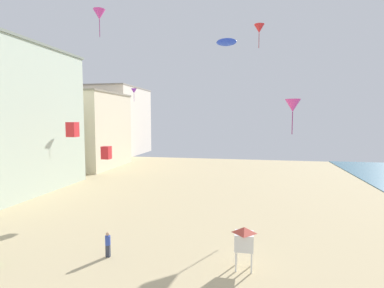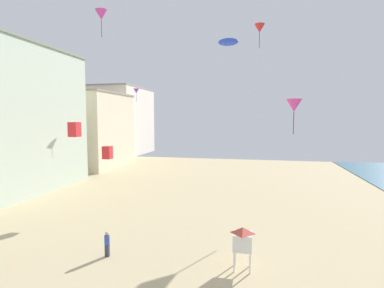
{
  "view_description": "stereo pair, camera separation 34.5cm",
  "coord_description": "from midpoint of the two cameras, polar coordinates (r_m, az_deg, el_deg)",
  "views": [
    {
      "loc": [
        8.31,
        -6.78,
        8.92
      ],
      "look_at": [
        3.62,
        16.69,
        6.92
      ],
      "focal_mm": 28.16,
      "sensor_mm": 36.0,
      "label": 1
    },
    {
      "loc": [
        8.65,
        -6.71,
        8.92
      ],
      "look_at": [
        3.62,
        16.69,
        6.92
      ],
      "focal_mm": 28.16,
      "sensor_mm": 36.0,
      "label": 2
    }
  ],
  "objects": [
    {
      "name": "kite_flyer",
      "position": [
        21.21,
        -15.32,
        -17.56
      ],
      "size": [
        0.34,
        0.34,
        1.64
      ],
      "rotation": [
        0.0,
        0.0,
        2.56
      ],
      "color": "#383D4C",
      "rests_on": "ground"
    },
    {
      "name": "kite_blue_parafoil",
      "position": [
        41.26,
        7.13,
        18.64
      ],
      "size": [
        2.61,
        0.72,
        1.01
      ],
      "color": "blue"
    },
    {
      "name": "lifeguard_stand",
      "position": [
        18.89,
        10.11,
        -17.31
      ],
      "size": [
        1.1,
        1.1,
        2.55
      ],
      "rotation": [
        0.0,
        0.0,
        0.11
      ],
      "color": "white",
      "rests_on": "ground"
    },
    {
      "name": "boardwalk_hotel_far",
      "position": [
        78.28,
        -12.8,
        4.25
      ],
      "size": [
        10.4,
        18.45,
        16.72
      ],
      "color": "silver",
      "rests_on": "ground"
    },
    {
      "name": "kite_magenta_delta_2",
      "position": [
        31.23,
        19.07,
        6.91
      ],
      "size": [
        1.52,
        1.52,
        3.45
      ],
      "color": "#DB3D9E"
    },
    {
      "name": "kite_red_box",
      "position": [
        36.08,
        -21.12,
        2.59
      ],
      "size": [
        1.05,
        1.05,
        1.65
      ],
      "color": "red"
    },
    {
      "name": "kite_red_box_2",
      "position": [
        30.5,
        -15.41,
        -1.57
      ],
      "size": [
        0.79,
        0.79,
        1.24
      ],
      "color": "red"
    },
    {
      "name": "boardwalk_hotel_mid",
      "position": [
        60.76,
        -20.73,
        2.53
      ],
      "size": [
        16.93,
        14.71,
        13.71
      ],
      "color": "beige",
      "rests_on": "ground"
    },
    {
      "name": "kite_red_delta",
      "position": [
        26.72,
        13.07,
        20.56
      ],
      "size": [
        0.83,
        0.83,
        1.89
      ],
      "color": "red"
    },
    {
      "name": "kite_purple_delta",
      "position": [
        47.51,
        -10.31,
        9.86
      ],
      "size": [
        0.87,
        0.87,
        1.98
      ],
      "color": "purple"
    },
    {
      "name": "kite_magenta_delta",
      "position": [
        40.58,
        -16.56,
        22.4
      ],
      "size": [
        1.42,
        1.42,
        3.22
      ],
      "color": "#DB3D9E"
    }
  ]
}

